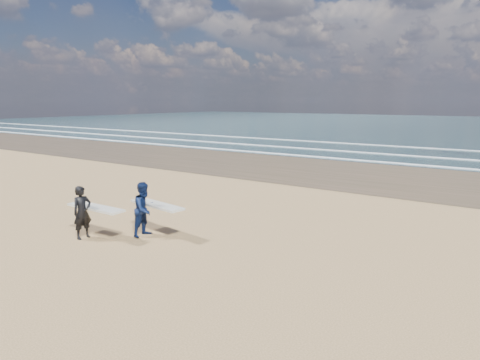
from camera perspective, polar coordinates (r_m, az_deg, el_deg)
The scene contains 2 objects.
surfer_near at distance 14.26m, azimuth -20.02°, elevation -3.98°, with size 2.21×0.95×1.67m.
surfer_far at distance 13.96m, azimuth -12.48°, elevation -3.76°, with size 2.25×1.20×1.75m.
Camera 1 is at (11.61, -7.01, 4.29)m, focal length 32.00 mm.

